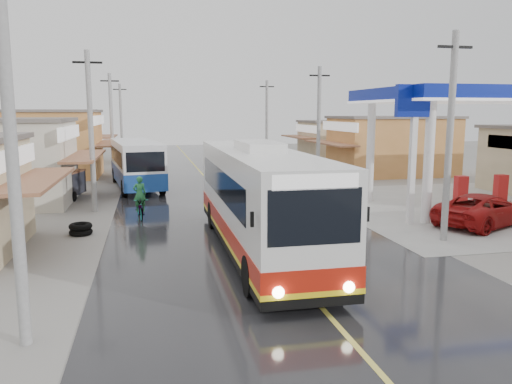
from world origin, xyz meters
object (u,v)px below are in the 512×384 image
tricycle_near (69,183)px  tyre_stack (81,229)px  cyclist (140,205)px  jeepney (484,210)px  second_bus (136,163)px  tricycle_far (67,182)px  coach_bus (258,199)px

tricycle_near → tyre_stack: (1.75, -9.21, -0.70)m
tricycle_near → cyclist: bearing=-44.0°
jeepney → tyre_stack: 17.49m
second_bus → cyclist: 9.93m
tricycle_near → tricycle_far: size_ratio=1.10×
coach_bus → jeepney: bearing=10.2°
second_bus → tricycle_near: bearing=-146.6°
jeepney → tricycle_near: 22.17m
jeepney → tricycle_near: bearing=34.9°
jeepney → tricycle_near: (-19.12, 11.22, 0.22)m
coach_bus → tricycle_far: bearing=121.8°
second_bus → tyre_stack: bearing=-107.1°
cyclist → tricycle_far: (-4.36, 7.51, 0.20)m
second_bus → cyclist: size_ratio=4.66×
jeepney → tricycle_far: 22.86m
tricycle_near → coach_bus: bearing=-43.6°
tyre_stack → tricycle_far: bearing=101.0°
jeepney → tyre_stack: (-17.37, 2.01, -0.48)m
coach_bus → tricycle_near: coach_bus is taller
second_bus → cyclist: bearing=-95.9°
coach_bus → cyclist: 7.92m
tricycle_far → tyre_stack: size_ratio=2.31×
tricycle_far → cyclist: bearing=-49.6°
second_bus → cyclist: second_bus is taller
jeepney → coach_bus: bearing=75.3°
jeepney → cyclist: bearing=48.1°
coach_bus → jeepney: (10.72, 1.89, -1.19)m
jeepney → cyclist: (-14.99, 4.67, -0.04)m
second_bus → coach_bus: bearing=-82.2°
cyclist → tyre_stack: bearing=-138.9°
tricycle_near → tyre_stack: bearing=-65.5°
cyclist → tyre_stack: 3.59m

